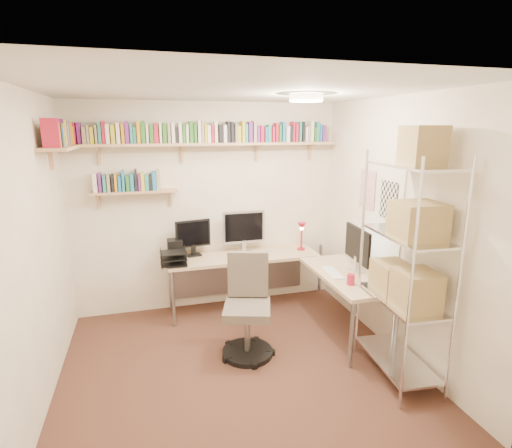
# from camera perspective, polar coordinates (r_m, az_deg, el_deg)

# --- Properties ---
(ground) EXTENTS (3.20, 3.20, 0.00)m
(ground) POSITION_cam_1_polar(r_m,az_deg,el_deg) (4.00, -2.60, -19.79)
(ground) COLOR #44271D
(ground) RESTS_ON ground
(room_shell) EXTENTS (3.24, 3.04, 2.52)m
(room_shell) POSITION_cam_1_polar(r_m,az_deg,el_deg) (3.41, -2.81, 2.53)
(room_shell) COLOR beige
(room_shell) RESTS_ON ground
(wall_shelves) EXTENTS (3.12, 1.09, 0.80)m
(wall_shelves) POSITION_cam_1_polar(r_m,az_deg,el_deg) (4.57, -12.02, 11.10)
(wall_shelves) COLOR tan
(wall_shelves) RESTS_ON ground
(corner_desk) EXTENTS (2.17, 1.83, 1.22)m
(corner_desk) POSITION_cam_1_polar(r_m,az_deg,el_deg) (4.66, 0.34, -5.25)
(corner_desk) COLOR beige
(corner_desk) RESTS_ON ground
(office_chair) EXTENTS (0.56, 0.57, 1.01)m
(office_chair) POSITION_cam_1_polar(r_m,az_deg,el_deg) (4.03, -1.22, -12.57)
(office_chair) COLOR black
(office_chair) RESTS_ON ground
(wire_rack) EXTENTS (0.50, 0.90, 2.22)m
(wire_rack) POSITION_cam_1_polar(r_m,az_deg,el_deg) (3.56, 21.18, -2.90)
(wire_rack) COLOR silver
(wire_rack) RESTS_ON ground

